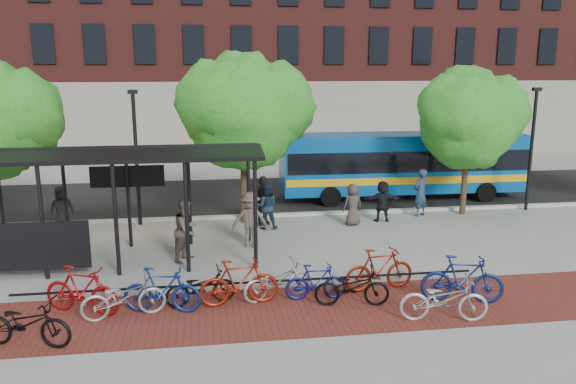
{
  "coord_description": "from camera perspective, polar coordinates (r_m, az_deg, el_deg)",
  "views": [
    {
      "loc": [
        -4.33,
        -17.86,
        5.95
      ],
      "look_at": [
        -1.56,
        1.37,
        1.6
      ],
      "focal_mm": 35.0,
      "sensor_mm": 36.0,
      "label": 1
    }
  ],
  "objects": [
    {
      "name": "ground",
      "position": [
        19.32,
        5.18,
        -5.37
      ],
      "size": [
        160.0,
        160.0,
        0.0
      ],
      "primitive_type": "plane",
      "color": "#9E9E99",
      "rests_on": "ground"
    },
    {
      "name": "asphalt_street",
      "position": [
        26.89,
        1.27,
        -0.15
      ],
      "size": [
        160.0,
        8.0,
        0.01
      ],
      "primitive_type": "cube",
      "color": "black",
      "rests_on": "ground"
    },
    {
      "name": "curb",
      "position": [
        23.05,
        2.9,
        -2.2
      ],
      "size": [
        160.0,
        0.25,
        0.12
      ],
      "primitive_type": "cube",
      "color": "#B7B7B2",
      "rests_on": "ground"
    },
    {
      "name": "brick_strip",
      "position": [
        14.36,
        1.92,
        -11.86
      ],
      "size": [
        24.0,
        3.0,
        0.01
      ],
      "primitive_type": "cube",
      "color": "maroon",
      "rests_on": "ground"
    },
    {
      "name": "bike_rack_rail",
      "position": [
        15.03,
        -3.67,
        -10.74
      ],
      "size": [
        12.0,
        0.05,
        0.95
      ],
      "primitive_type": "cube",
      "color": "black",
      "rests_on": "ground"
    },
    {
      "name": "building_brick",
      "position": [
        46.32,
        10.33,
        17.45
      ],
      "size": [
        55.0,
        14.0,
        20.0
      ],
      "primitive_type": "cube",
      "color": "maroon",
      "rests_on": "ground"
    },
    {
      "name": "bus_shelter",
      "position": [
        18.04,
        -20.28,
        2.42
      ],
      "size": [
        10.6,
        3.07,
        3.6
      ],
      "color": "black",
      "rests_on": "ground"
    },
    {
      "name": "tree_b",
      "position": [
        21.31,
        -4.4,
        8.58
      ],
      "size": [
        5.15,
        4.2,
        6.47
      ],
      "color": "#382619",
      "rests_on": "ground"
    },
    {
      "name": "tree_c",
      "position": [
        23.7,
        18.05,
        7.42
      ],
      "size": [
        4.66,
        3.8,
        5.92
      ],
      "color": "#382619",
      "rests_on": "ground"
    },
    {
      "name": "lamp_post_left",
      "position": [
        21.86,
        -15.16,
        3.76
      ],
      "size": [
        0.35,
        0.2,
        5.12
      ],
      "color": "black",
      "rests_on": "ground"
    },
    {
      "name": "lamp_post_right",
      "position": [
        25.46,
        23.51,
        4.35
      ],
      "size": [
        0.35,
        0.2,
        5.12
      ],
      "color": "black",
      "rests_on": "ground"
    },
    {
      "name": "bus",
      "position": [
        26.15,
        11.52,
        3.05
      ],
      "size": [
        11.11,
        2.81,
        2.99
      ],
      "rotation": [
        0.0,
        0.0,
        -0.02
      ],
      "color": "#08519B",
      "rests_on": "ground"
    },
    {
      "name": "bike_0",
      "position": [
        13.66,
        -25.1,
        -11.97
      ],
      "size": [
        2.18,
        1.23,
        1.09
      ],
      "primitive_type": "imported",
      "rotation": [
        0.0,
        0.0,
        1.31
      ],
      "color": "black",
      "rests_on": "ground"
    },
    {
      "name": "bike_1",
      "position": [
        14.8,
        -20.22,
        -9.33
      ],
      "size": [
        2.1,
        1.33,
        1.23
      ],
      "primitive_type": "imported",
      "rotation": [
        0.0,
        0.0,
        1.17
      ],
      "color": "maroon",
      "rests_on": "ground"
    },
    {
      "name": "bike_2",
      "position": [
        14.31,
        -16.37,
        -10.19
      ],
      "size": [
        2.12,
        1.14,
        1.06
      ],
      "primitive_type": "imported",
      "rotation": [
        0.0,
        0.0,
        1.8
      ],
      "color": "#9A9A9C",
      "rests_on": "ground"
    },
    {
      "name": "bike_3",
      "position": [
        14.32,
        -12.68,
        -9.72
      ],
      "size": [
        2.01,
        0.92,
        1.17
      ],
      "primitive_type": "imported",
      "rotation": [
        0.0,
        0.0,
        1.37
      ],
      "color": "navy",
      "rests_on": "ground"
    },
    {
      "name": "bike_4",
      "position": [
        14.63,
        -8.86,
        -9.51
      ],
      "size": [
        1.9,
        1.0,
        0.95
      ],
      "primitive_type": "imported",
      "rotation": [
        0.0,
        0.0,
        1.79
      ],
      "color": "black",
      "rests_on": "ground"
    },
    {
      "name": "bike_5",
      "position": [
        14.44,
        -5.0,
        -9.13
      ],
      "size": [
        2.08,
        0.77,
        1.23
      ],
      "primitive_type": "imported",
      "rotation": [
        0.0,
        0.0,
        1.67
      ],
      "color": "maroon",
      "rests_on": "ground"
    },
    {
      "name": "bike_6",
      "position": [
        14.81,
        -1.1,
        -8.97
      ],
      "size": [
        2.03,
        1.24,
        1.01
      ],
      "primitive_type": "imported",
      "rotation": [
        0.0,
        0.0,
        1.9
      ],
      "color": "#A5A6A8",
      "rests_on": "ground"
    },
    {
      "name": "bike_7",
      "position": [
        14.77,
        2.87,
        -9.11
      ],
      "size": [
        1.64,
        0.53,
        0.97
      ],
      "primitive_type": "imported",
      "rotation": [
        0.0,
        0.0,
        1.52
      ],
      "color": "navy",
      "rests_on": "ground"
    },
    {
      "name": "bike_8",
      "position": [
        14.49,
        6.51,
        -9.57
      ],
      "size": [
        1.97,
        0.91,
        1.0
      ],
      "primitive_type": "imported",
      "rotation": [
        0.0,
        0.0,
        1.44
      ],
      "color": "black",
      "rests_on": "ground"
    },
    {
      "name": "bike_9",
      "position": [
        15.51,
        9.26,
        -7.76
      ],
      "size": [
        2.03,
        0.83,
        1.19
      ],
      "primitive_type": "imported",
      "rotation": [
        0.0,
        0.0,
        1.71
      ],
      "color": "maroon",
      "rests_on": "ground"
    },
    {
      "name": "bike_10",
      "position": [
        14.07,
        15.55,
        -10.45
      ],
      "size": [
        2.19,
        1.07,
        1.1
      ],
      "primitive_type": "imported",
      "rotation": [
        0.0,
        0.0,
        1.4
      ],
      "color": "#ACADAF",
      "rests_on": "ground"
    },
    {
      "name": "bike_11",
      "position": [
        15.21,
        17.31,
        -8.46
      ],
      "size": [
        2.18,
        1.13,
        1.26
      ],
      "primitive_type": "imported",
      "rotation": [
        0.0,
        0.0,
        1.3
      ],
      "color": "navy",
      "rests_on": "ground"
    },
    {
      "name": "pedestrian_0",
      "position": [
        21.75,
        -21.99,
        -1.74
      ],
      "size": [
        1.04,
        0.88,
        1.8
      ],
      "primitive_type": "imported",
      "rotation": [
        0.0,
        0.0,
        0.41
      ],
      "color": "black",
      "rests_on": "ground"
    },
    {
      "name": "pedestrian_2",
      "position": [
        20.92,
        -2.22,
        -1.44
      ],
      "size": [
        0.9,
        0.73,
        1.74
      ],
      "primitive_type": "imported",
      "rotation": [
        0.0,
        0.0,
        3.06
      ],
      "color": "#1A293E",
      "rests_on": "ground"
    },
    {
      "name": "pedestrian_3",
      "position": [
        18.79,
        -3.87,
        -2.83
      ],
      "size": [
        1.34,
        0.91,
        1.91
      ],
      "primitive_type": "imported",
      "rotation": [
        0.0,
        0.0,
        -0.17
      ],
      "color": "brown",
      "rests_on": "ground"
    },
    {
      "name": "pedestrian_4",
      "position": [
        21.46,
        -2.6,
        -0.86
      ],
      "size": [
        1.2,
        0.74,
        1.9
      ],
      "primitive_type": "imported",
      "rotation": [
        0.0,
        0.0,
        6.54
      ],
      "color": "black",
      "rests_on": "ground"
    },
    {
      "name": "pedestrian_5",
      "position": [
        22.23,
        9.57,
        -0.92
      ],
      "size": [
        1.54,
        0.6,
        1.63
      ],
      "primitive_type": "imported",
      "rotation": [
        0.0,
        0.0,
        3.06
      ],
      "color": "black",
      "rests_on": "ground"
    },
    {
      "name": "pedestrian_6",
      "position": [
        21.52,
        6.61,
        -1.28
      ],
      "size": [
        0.9,
        0.71,
        1.62
      ],
      "primitive_type": "imported",
      "rotation": [
        0.0,
        0.0,
        3.42
      ],
      "color": "#3C3630",
      "rests_on": "ground"
    },
    {
      "name": "pedestrian_7",
      "position": [
        23.29,
        13.31,
        -0.07
      ],
      "size": [
        0.84,
        0.77,
        1.93
      ],
      "primitive_type": "imported",
      "rotation": [
        0.0,
        0.0,
        3.7
      ],
      "color": "#21354F",
      "rests_on": "ground"
    },
    {
      "name": "pedestrian_8",
      "position": [
        17.75,
        -10.28,
        -3.81
      ],
      "size": [
        1.13,
        1.21,
        1.98
      ],
      "primitive_type": "imported",
      "rotation": [
        0.0,
        0.0,
        1.05
      ],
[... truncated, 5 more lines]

